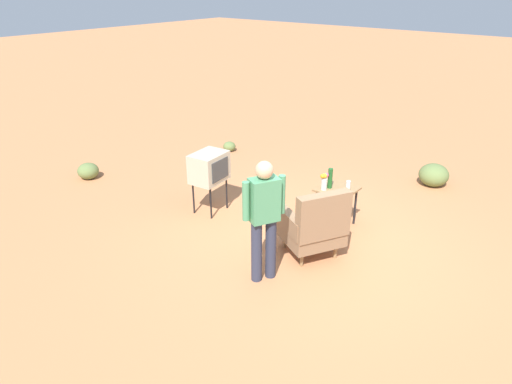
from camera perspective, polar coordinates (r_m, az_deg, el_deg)
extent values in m
plane|color=#C17A4C|center=(6.97, 7.40, -6.38)|extent=(60.00, 60.00, 0.00)
cylinder|color=#937047|center=(7.03, 7.46, -5.06)|extent=(0.05, 0.05, 0.22)
cylinder|color=#937047|center=(6.81, 3.54, -5.95)|extent=(0.05, 0.05, 0.22)
cylinder|color=#937047|center=(6.65, 9.72, -7.15)|extent=(0.05, 0.05, 0.22)
cylinder|color=#937047|center=(6.41, 5.63, -8.19)|extent=(0.05, 0.05, 0.22)
cube|color=#8C6B4C|center=(6.61, 6.68, -5.00)|extent=(1.03, 1.03, 0.20)
cube|color=#8C6B4C|center=(6.17, 8.30, -2.98)|extent=(0.74, 0.50, 0.64)
cube|color=#8C6B4C|center=(6.65, 9.20, -2.72)|extent=(0.45, 0.67, 0.26)
cube|color=#8C6B4C|center=(6.36, 4.25, -3.78)|extent=(0.45, 0.67, 0.26)
cylinder|color=black|center=(7.67, 9.14, -0.84)|extent=(0.04, 0.04, 0.61)
cylinder|color=black|center=(7.33, 7.36, -2.03)|extent=(0.04, 0.04, 0.61)
cylinder|color=black|center=(7.49, 12.09, -1.77)|extent=(0.04, 0.04, 0.61)
cylinder|color=black|center=(7.13, 10.41, -3.04)|extent=(0.04, 0.04, 0.61)
cube|color=#937047|center=(7.27, 9.93, 0.35)|extent=(0.56, 0.56, 0.03)
cylinder|color=black|center=(7.53, -5.57, -1.38)|extent=(0.03, 0.03, 0.55)
cylinder|color=black|center=(7.85, -3.63, -0.18)|extent=(0.03, 0.03, 0.55)
cylinder|color=black|center=(7.74, -7.69, -0.75)|extent=(0.03, 0.03, 0.55)
cylinder|color=black|center=(8.05, -5.71, 0.40)|extent=(0.03, 0.03, 0.55)
cube|color=#BCB299|center=(7.58, -5.80, 3.05)|extent=(0.65, 0.51, 0.48)
cube|color=#383D3F|center=(7.46, -4.43, 2.72)|extent=(0.42, 0.06, 0.34)
cylinder|color=#2D3347|center=(6.02, 1.82, -6.89)|extent=(0.14, 0.14, 0.86)
cylinder|color=#2D3347|center=(5.94, 0.07, -7.31)|extent=(0.14, 0.14, 0.86)
cube|color=#4C9366|center=(5.63, 1.00, -0.97)|extent=(0.42, 0.36, 0.56)
cylinder|color=#4C9366|center=(5.72, 3.18, -0.28)|extent=(0.09, 0.09, 0.50)
cylinder|color=#4C9366|center=(5.54, -1.25, -1.15)|extent=(0.09, 0.09, 0.50)
sphere|color=#DBAD84|center=(5.48, 1.03, 2.71)|extent=(0.22, 0.22, 0.22)
cylinder|color=#1E5623|center=(7.19, 9.10, 1.68)|extent=(0.07, 0.07, 0.32)
cylinder|color=silver|center=(7.08, 11.24, 0.59)|extent=(0.06, 0.06, 0.20)
cylinder|color=silver|center=(7.15, 8.37, 0.96)|extent=(0.09, 0.09, 0.18)
sphere|color=yellow|center=(7.09, 8.44, 1.99)|extent=(0.07, 0.07, 0.07)
sphere|color=#E04C66|center=(7.12, 8.68, 2.07)|extent=(0.07, 0.07, 0.07)
sphere|color=orange|center=(7.07, 8.19, 1.94)|extent=(0.07, 0.07, 0.07)
ellipsoid|color=olive|center=(10.57, -3.30, 5.62)|extent=(0.28, 0.28, 0.22)
ellipsoid|color=olive|center=(9.64, -19.94, 2.46)|extent=(0.41, 0.41, 0.31)
ellipsoid|color=olive|center=(9.36, 21.01, 1.98)|extent=(0.55, 0.55, 0.42)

